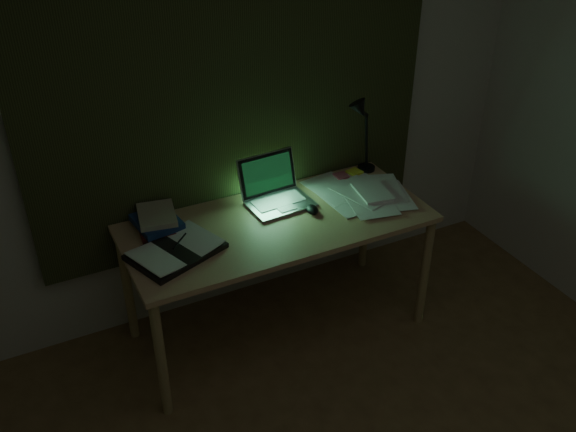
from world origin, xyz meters
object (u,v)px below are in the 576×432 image
object	(u,v)px
open_textbook	(176,250)
book_stack	(156,221)
laptop	(280,186)
loose_papers	(362,194)
desk_lamp	(369,127)
desk	(278,277)

from	to	relation	value
open_textbook	book_stack	bearing A→B (deg)	73.52
laptop	open_textbook	distance (m)	0.67
loose_papers	book_stack	bearing A→B (deg)	170.95
book_stack	desk_lamp	size ratio (longest dim) A/B	0.44
book_stack	desk_lamp	xyz separation A→B (m)	(1.29, 0.07, 0.22)
book_stack	laptop	bearing A→B (deg)	-6.34
desk	open_textbook	bearing A→B (deg)	-175.64
laptop	open_textbook	xyz separation A→B (m)	(-0.64, -0.18, -0.10)
laptop	open_textbook	bearing A→B (deg)	-168.49
laptop	desk_lamp	world-z (taller)	desk_lamp
loose_papers	desk	bearing A→B (deg)	-176.69
book_stack	desk_lamp	world-z (taller)	desk_lamp
laptop	open_textbook	size ratio (longest dim) A/B	0.92
desk	laptop	bearing A→B (deg)	58.40
laptop	loose_papers	world-z (taller)	laptop
book_stack	loose_papers	world-z (taller)	book_stack
desk	desk_lamp	world-z (taller)	desk_lamp
desk	open_textbook	xyz separation A→B (m)	(-0.56, -0.04, 0.38)
book_stack	desk_lamp	bearing A→B (deg)	3.15
laptop	book_stack	distance (m)	0.67
open_textbook	desk_lamp	xyz separation A→B (m)	(1.27, 0.32, 0.25)
desk	desk_lamp	distance (m)	0.99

